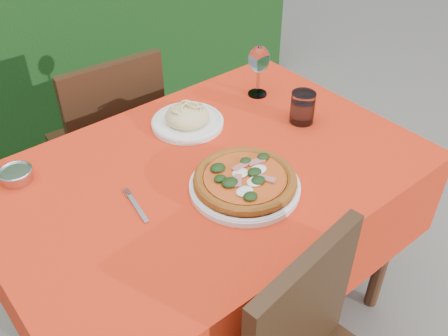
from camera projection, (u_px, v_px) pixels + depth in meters
ground at (212, 319)px, 1.94m from camera, size 60.00×60.00×0.00m
dining_table at (209, 206)px, 1.57m from camera, size 1.26×0.86×0.75m
chair_far at (112, 139)px, 2.03m from camera, size 0.42×0.42×0.87m
pizza_plate at (245, 182)px, 1.38m from camera, size 0.37×0.37×0.06m
pasta_plate at (187, 119)px, 1.64m from camera, size 0.24×0.24×0.07m
water_glass at (302, 109)px, 1.64m from camera, size 0.08×0.08×0.11m
wine_glass at (259, 61)px, 1.73m from camera, size 0.08×0.08×0.19m
fork at (138, 208)px, 1.33m from camera, size 0.05×0.17×0.00m
steel_ramekin at (16, 176)px, 1.42m from camera, size 0.09×0.09×0.03m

